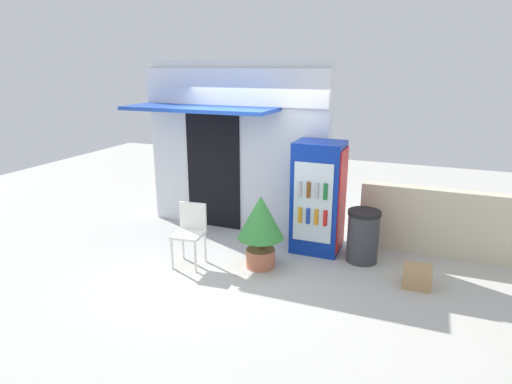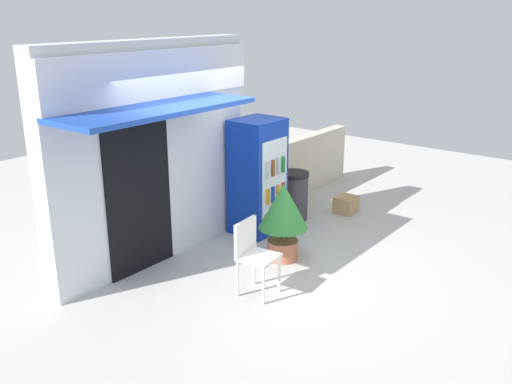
% 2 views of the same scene
% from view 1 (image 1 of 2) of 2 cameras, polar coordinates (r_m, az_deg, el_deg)
% --- Properties ---
extents(ground, '(16.00, 16.00, 0.00)m').
position_cam_1_polar(ground, '(6.79, -3.21, -8.77)').
color(ground, beige).
extents(storefront_building, '(3.31, 1.19, 2.93)m').
position_cam_1_polar(storefront_building, '(7.71, -2.78, 6.31)').
color(storefront_building, silver).
rests_on(storefront_building, ground).
extents(drink_cooler, '(0.76, 0.68, 1.75)m').
position_cam_1_polar(drink_cooler, '(6.89, 8.10, -0.71)').
color(drink_cooler, '#0C2D9E').
rests_on(drink_cooler, ground).
extents(plastic_chair, '(0.46, 0.45, 0.92)m').
position_cam_1_polar(plastic_chair, '(6.54, -8.53, -4.77)').
color(plastic_chair, white).
rests_on(plastic_chair, ground).
extents(potted_plant_near_shop, '(0.67, 0.67, 1.09)m').
position_cam_1_polar(potted_plant_near_shop, '(6.31, 0.61, -4.08)').
color(potted_plant_near_shop, '#BC6B4C').
rests_on(potted_plant_near_shop, ground).
extents(trash_bin, '(0.49, 0.49, 0.80)m').
position_cam_1_polar(trash_bin, '(6.78, 13.72, -5.57)').
color(trash_bin, '#38383D').
rests_on(trash_bin, ground).
extents(stone_boundary_wall, '(2.79, 0.22, 1.06)m').
position_cam_1_polar(stone_boundary_wall, '(7.35, 24.28, -3.84)').
color(stone_boundary_wall, beige).
rests_on(stone_boundary_wall, ground).
extents(cardboard_box, '(0.38, 0.34, 0.28)m').
position_cam_1_polar(cardboard_box, '(6.36, 20.17, -10.25)').
color(cardboard_box, tan).
rests_on(cardboard_box, ground).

